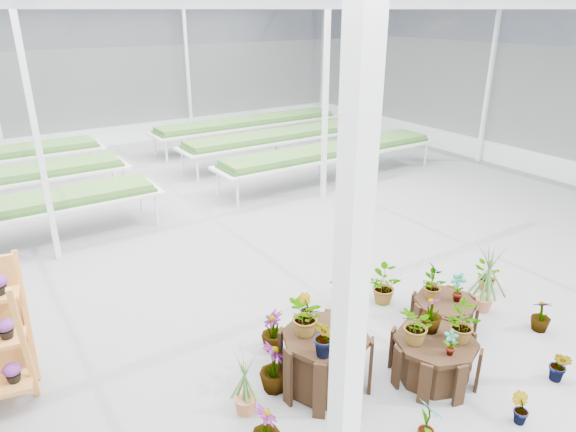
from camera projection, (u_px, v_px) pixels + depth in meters
ground_plane at (324, 308)px, 7.75m from camera, size 24.00×24.00×0.00m
greenhouse_shell at (328, 165)px, 6.91m from camera, size 18.00×24.00×4.50m
steel_frame at (328, 165)px, 6.91m from camera, size 18.00×24.00×4.50m
nursery_benches at (155, 168)px, 13.17m from camera, size 16.00×7.00×0.84m
plinth_tall at (325, 361)px, 6.03m from camera, size 1.09×1.09×0.73m
plinth_mid at (434, 359)px, 6.21m from camera, size 1.25×1.25×0.54m
plinth_low at (444, 312)px, 7.29m from camera, size 1.08×1.08×0.40m
nursery_plants at (394, 316)px, 6.60m from camera, size 5.04×3.16×1.30m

